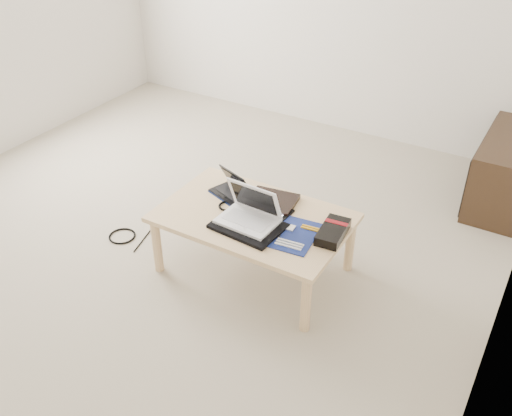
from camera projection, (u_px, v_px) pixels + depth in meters
The scene contains 14 objects.
ground at pixel (188, 227), 3.91m from camera, with size 4.00×4.00×0.00m, color #ADA28C.
coffee_table at pixel (253, 222), 3.35m from camera, with size 1.10×0.70×0.40m.
media_cabinet at pixel (507, 171), 4.06m from camera, with size 0.41×0.90×0.50m.
book at pixel (272, 201), 3.42m from camera, with size 0.31×0.27×0.03m.
netbook at pixel (232, 189), 3.50m from camera, with size 0.28×0.24×0.16m.
tablet at pixel (266, 212), 3.34m from camera, with size 0.28×0.22×0.01m.
remote at pixel (278, 212), 3.34m from camera, with size 0.10×0.20×0.02m.
neoprene_sleeve at pixel (248, 226), 3.21m from camera, with size 0.38×0.28×0.02m, color black.
white_laptop at pixel (250, 213), 3.22m from camera, with size 0.34×0.25×0.22m.
motherboard at pixel (293, 234), 3.16m from camera, with size 0.29×0.35×0.02m.
gpu_box at pixel (333, 232), 3.14m from camera, with size 0.15×0.27×0.06m.
cable_coil at pixel (228, 206), 3.39m from camera, with size 0.11×0.11×0.01m, color black.
floor_cable_coil at pixel (122, 236), 3.82m from camera, with size 0.18×0.18×0.01m, color black.
floor_cable_trail at pixel (146, 236), 3.82m from camera, with size 0.01×0.01×0.36m, color black.
Camera 1 is at (2.02, -2.51, 2.26)m, focal length 40.00 mm.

